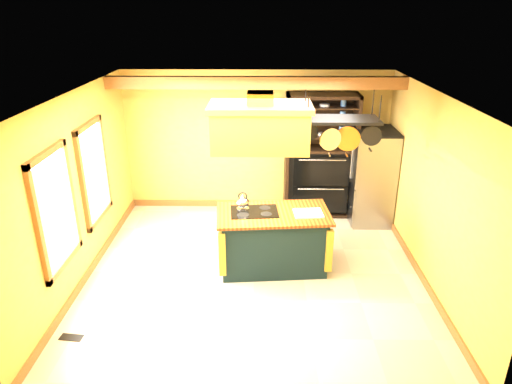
{
  "coord_description": "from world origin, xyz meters",
  "views": [
    {
      "loc": [
        0.11,
        -5.96,
        3.78
      ],
      "look_at": [
        0.02,
        0.3,
        1.21
      ],
      "focal_mm": 32.0,
      "sensor_mm": 36.0,
      "label": 1
    }
  ],
  "objects_px": {
    "range_hood": "(260,126)",
    "hutch": "(319,169)",
    "kitchen_island": "(273,239)",
    "refrigerator": "(371,179)",
    "pot_rack": "(340,126)"
  },
  "relations": [
    {
      "from": "pot_rack",
      "to": "refrigerator",
      "type": "relative_size",
      "value": 0.65
    },
    {
      "from": "range_hood",
      "to": "hutch",
      "type": "bearing_deg",
      "value": 61.42
    },
    {
      "from": "kitchen_island",
      "to": "refrigerator",
      "type": "xyz_separation_m",
      "value": [
        1.83,
        1.7,
        0.36
      ]
    },
    {
      "from": "range_hood",
      "to": "hutch",
      "type": "distance_m",
      "value": 2.7
    },
    {
      "from": "pot_rack",
      "to": "refrigerator",
      "type": "xyz_separation_m",
      "value": [
        0.92,
        1.7,
        -1.41
      ]
    },
    {
      "from": "refrigerator",
      "to": "range_hood",
      "type": "bearing_deg",
      "value": -140.0
    },
    {
      "from": "kitchen_island",
      "to": "refrigerator",
      "type": "distance_m",
      "value": 2.52
    },
    {
      "from": "kitchen_island",
      "to": "refrigerator",
      "type": "bearing_deg",
      "value": 38.07
    },
    {
      "from": "kitchen_island",
      "to": "refrigerator",
      "type": "relative_size",
      "value": 1.03
    },
    {
      "from": "range_hood",
      "to": "pot_rack",
      "type": "bearing_deg",
      "value": 0.15
    },
    {
      "from": "range_hood",
      "to": "pot_rack",
      "type": "relative_size",
      "value": 1.27
    },
    {
      "from": "refrigerator",
      "to": "kitchen_island",
      "type": "bearing_deg",
      "value": -137.09
    },
    {
      "from": "refrigerator",
      "to": "hutch",
      "type": "xyz_separation_m",
      "value": [
        -0.91,
        0.35,
        0.06
      ]
    },
    {
      "from": "hutch",
      "to": "refrigerator",
      "type": "bearing_deg",
      "value": -20.93
    },
    {
      "from": "kitchen_island",
      "to": "hutch",
      "type": "distance_m",
      "value": 2.29
    }
  ]
}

